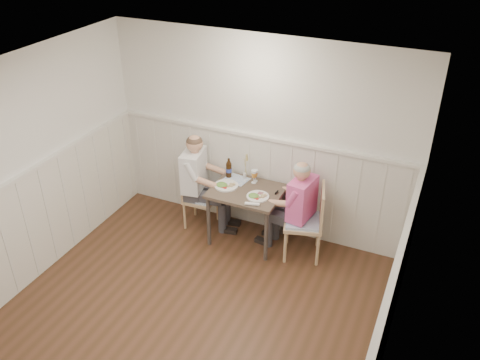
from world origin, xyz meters
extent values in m
plane|color=#472D1A|center=(0.00, 0.00, 0.00)|extent=(4.50, 4.50, 0.00)
cube|color=white|center=(0.00, 2.25, 1.30)|extent=(4.00, 0.04, 2.60)
cube|color=white|center=(-2.00, 0.00, 1.30)|extent=(0.04, 4.50, 2.60)
cube|color=white|center=(2.00, 0.00, 1.30)|extent=(0.04, 4.50, 2.60)
cube|color=white|center=(0.00, 0.00, 2.59)|extent=(4.00, 4.50, 0.02)
cube|color=silver|center=(0.00, 2.23, 0.65)|extent=(3.98, 0.03, 1.30)
cube|color=silver|center=(-1.99, 0.00, 0.65)|extent=(0.03, 4.48, 1.30)
cube|color=silver|center=(1.99, 0.00, 0.65)|extent=(0.03, 4.48, 1.30)
cube|color=silver|center=(0.00, 2.22, 1.32)|extent=(3.98, 0.06, 0.04)
cube|color=silver|center=(-1.97, 0.00, 1.32)|extent=(0.06, 4.48, 0.04)
cube|color=silver|center=(1.97, 0.00, 1.32)|extent=(0.06, 4.48, 0.04)
cube|color=#473A31|center=(-0.01, 1.84, 0.73)|extent=(0.88, 0.70, 0.04)
cylinder|color=#3F3833|center=(-0.40, 1.54, 0.35)|extent=(0.05, 0.05, 0.71)
cylinder|color=#3F3833|center=(-0.40, 2.14, 0.35)|extent=(0.05, 0.05, 0.71)
cylinder|color=#3F3833|center=(0.38, 1.54, 0.35)|extent=(0.05, 0.05, 0.71)
cylinder|color=#3F3833|center=(0.38, 2.14, 0.35)|extent=(0.05, 0.05, 0.71)
cube|color=tan|center=(0.75, 1.84, 0.47)|extent=(0.56, 0.56, 0.04)
cube|color=#6889BF|center=(0.75, 1.84, 0.51)|extent=(0.51, 0.51, 0.03)
cube|color=tan|center=(0.95, 1.89, 0.73)|extent=(0.16, 0.45, 0.48)
cylinder|color=tan|center=(0.99, 1.70, 0.22)|extent=(0.04, 0.04, 0.45)
cylinder|color=tan|center=(0.61, 1.60, 0.22)|extent=(0.04, 0.04, 0.45)
cylinder|color=tan|center=(0.88, 2.08, 0.22)|extent=(0.04, 0.04, 0.45)
cylinder|color=tan|center=(0.51, 1.97, 0.22)|extent=(0.04, 0.04, 0.45)
cube|color=tan|center=(-0.70, 1.91, 0.41)|extent=(0.43, 0.43, 0.04)
cube|color=#6889BF|center=(-0.70, 1.91, 0.44)|extent=(0.39, 0.39, 0.03)
cube|color=tan|center=(-0.88, 1.89, 0.64)|extent=(0.06, 0.40, 0.42)
cylinder|color=tan|center=(-0.89, 2.06, 0.19)|extent=(0.03, 0.03, 0.39)
cylinder|color=tan|center=(-0.55, 2.09, 0.19)|extent=(0.03, 0.03, 0.39)
cylinder|color=tan|center=(-0.86, 1.72, 0.19)|extent=(0.03, 0.03, 0.39)
cylinder|color=tan|center=(-0.52, 1.75, 0.19)|extent=(0.03, 0.03, 0.39)
cube|color=#3F3F47|center=(0.69, 1.87, 0.21)|extent=(0.47, 0.43, 0.42)
cube|color=#3F3F47|center=(0.50, 1.89, 0.48)|extent=(0.44, 0.39, 0.12)
cube|color=pink|center=(0.69, 1.87, 0.79)|extent=(0.28, 0.44, 0.52)
sphere|color=tan|center=(0.69, 1.87, 1.17)|extent=(0.21, 0.21, 0.21)
sphere|color=#A5A5A0|center=(0.69, 1.87, 1.19)|extent=(0.20, 0.20, 0.20)
cube|color=black|center=(0.35, 1.92, 0.80)|extent=(0.02, 0.07, 0.12)
cube|color=#3F3F47|center=(-0.76, 1.89, 0.22)|extent=(0.49, 0.46, 0.44)
cube|color=#3F3F47|center=(-0.57, 1.93, 0.50)|extent=(0.47, 0.42, 0.13)
cube|color=white|center=(-0.76, 1.89, 0.83)|extent=(0.31, 0.47, 0.54)
sphere|color=tan|center=(-0.76, 1.89, 1.22)|extent=(0.22, 0.22, 0.22)
sphere|color=#4C3828|center=(-0.76, 1.89, 1.25)|extent=(0.21, 0.21, 0.21)
cylinder|color=white|center=(0.18, 1.74, 0.76)|extent=(0.28, 0.28, 0.02)
ellipsoid|color=#3F722D|center=(0.14, 1.71, 0.79)|extent=(0.14, 0.11, 0.05)
sphere|color=tan|center=(0.25, 1.75, 0.79)|extent=(0.04, 0.04, 0.04)
cube|color=#8A4D4F|center=(0.20, 1.80, 0.77)|extent=(0.08, 0.05, 0.01)
cylinder|color=white|center=(0.26, 1.80, 0.78)|extent=(0.06, 0.06, 0.03)
cylinder|color=white|center=(-0.28, 1.82, 0.76)|extent=(0.30, 0.30, 0.02)
ellipsoid|color=#3F722D|center=(-0.32, 1.79, 0.80)|extent=(0.15, 0.12, 0.06)
sphere|color=tan|center=(-0.21, 1.83, 0.79)|extent=(0.04, 0.04, 0.04)
cylinder|color=silver|center=(0.01, 2.09, 0.75)|extent=(0.06, 0.06, 0.01)
cylinder|color=silver|center=(0.01, 2.09, 0.79)|extent=(0.01, 0.01, 0.07)
cone|color=orange|center=(0.01, 2.09, 0.85)|extent=(0.06, 0.06, 0.06)
cylinder|color=silver|center=(0.01, 2.09, 0.90)|extent=(0.06, 0.06, 0.03)
cylinder|color=silver|center=(0.01, 2.04, 0.75)|extent=(0.06, 0.06, 0.01)
cylinder|color=silver|center=(0.01, 2.04, 0.80)|extent=(0.01, 0.01, 0.08)
cone|color=orange|center=(0.01, 2.04, 0.87)|extent=(0.07, 0.07, 0.07)
cylinder|color=silver|center=(0.01, 2.04, 0.92)|extent=(0.07, 0.07, 0.03)
cylinder|color=black|center=(-0.35, 2.05, 0.85)|extent=(0.07, 0.07, 0.19)
cone|color=black|center=(-0.35, 2.05, 0.97)|extent=(0.07, 0.07, 0.05)
cylinder|color=black|center=(-0.35, 2.05, 1.00)|extent=(0.03, 0.03, 0.03)
cylinder|color=#2F43A6|center=(-0.35, 2.05, 0.85)|extent=(0.08, 0.08, 0.05)
cylinder|color=white|center=(0.19, 1.55, 0.77)|extent=(0.18, 0.08, 0.04)
cylinder|color=silver|center=(-0.15, 2.10, 0.79)|extent=(0.04, 0.04, 0.08)
cylinder|color=tan|center=(-0.15, 2.10, 0.93)|extent=(0.02, 0.02, 0.26)
cone|color=tan|center=(-0.15, 2.10, 1.08)|extent=(0.04, 0.04, 0.09)
cube|color=#6889BF|center=(-0.23, 2.02, 0.75)|extent=(0.34, 0.29, 0.01)
camera|label=1|loc=(2.12, -3.12, 4.02)|focal=38.00mm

